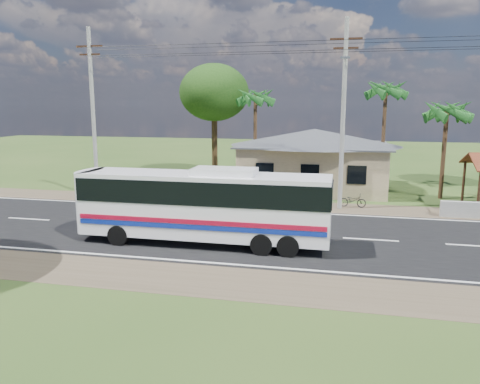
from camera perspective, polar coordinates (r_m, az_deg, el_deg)
name	(u,v)px	position (r m, az deg, el deg)	size (l,w,h in m)	color
ground	(274,234)	(22.73, 4.19, -5.15)	(120.00, 120.00, 0.00)	#294518
road	(274,234)	(22.73, 4.19, -5.12)	(120.00, 16.00, 0.03)	black
house	(314,153)	(34.89, 9.04, 4.73)	(12.40, 10.00, 5.00)	tan
utility_poles	(337,111)	(28.13, 11.80, 9.61)	(32.80, 2.22, 11.00)	#9E9E99
palm_near	(447,111)	(33.26, 23.92, 8.97)	(2.80, 2.80, 6.70)	#47301E
palm_mid	(386,91)	(37.26, 17.36, 11.72)	(2.80, 2.80, 8.20)	#47301E
palm_far	(255,98)	(38.32, 1.89, 11.43)	(2.80, 2.80, 7.70)	#47301E
tree_behind_house	(214,93)	(41.19, -3.17, 11.98)	(6.00, 6.00, 9.61)	#47301E
coach_bus	(204,201)	(20.75, -4.36, -1.07)	(11.14, 2.48, 3.45)	white
motorcycle	(353,200)	(29.23, 13.57, -0.99)	(0.56, 1.60, 0.84)	black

